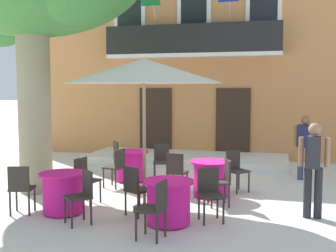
% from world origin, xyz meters
% --- Properties ---
extents(ground_plane, '(120.00, 120.00, 0.00)m').
position_xyz_m(ground_plane, '(0.00, 0.00, 0.00)').
color(ground_plane, silver).
extents(building_facade, '(13.00, 5.09, 7.50)m').
position_xyz_m(building_facade, '(-0.35, 6.99, 3.75)').
color(building_facade, '#CC844C').
rests_on(building_facade, ground).
extents(entrance_step_platform, '(6.08, 2.17, 0.25)m').
position_xyz_m(entrance_step_platform, '(-0.35, 3.91, 0.12)').
color(entrance_step_platform, silver).
rests_on(entrance_step_platform, ground).
extents(cafe_table_near_tree, '(0.86, 0.86, 0.76)m').
position_xyz_m(cafe_table_near_tree, '(1.02, 0.08, 0.39)').
color(cafe_table_near_tree, '#DB1984').
rests_on(cafe_table_near_tree, ground).
extents(cafe_chair_near_tree_0, '(0.57, 0.57, 0.91)m').
position_xyz_m(cafe_chair_near_tree_0, '(1.49, 0.67, 0.53)').
color(cafe_chair_near_tree_0, '#2D2823').
rests_on(cafe_chair_near_tree_0, ground).
extents(cafe_chair_near_tree_1, '(0.43, 0.43, 0.91)m').
position_xyz_m(cafe_chair_near_tree_1, '(0.26, 0.07, 0.53)').
color(cafe_chair_near_tree_1, '#2D2823').
rests_on(cafe_chair_near_tree_1, ground).
extents(cafe_chair_near_tree_2, '(0.52, 0.52, 0.91)m').
position_xyz_m(cafe_chair_near_tree_2, '(1.35, -0.60, 0.53)').
color(cafe_chair_near_tree_2, '#2D2823').
rests_on(cafe_chair_near_tree_2, ground).
extents(cafe_table_middle, '(0.86, 0.86, 0.76)m').
position_xyz_m(cafe_table_middle, '(-1.42, -1.86, 0.39)').
color(cafe_table_middle, '#DB1984').
rests_on(cafe_table_middle, ground).
extents(cafe_chair_middle_0, '(0.49, 0.49, 0.91)m').
position_xyz_m(cafe_chair_middle_0, '(-2.12, -2.13, 0.53)').
color(cafe_chair_middle_0, '#2D2823').
rests_on(cafe_chair_middle_0, ground).
extents(cafe_chair_middle_1, '(0.57, 0.57, 0.91)m').
position_xyz_m(cafe_chair_middle_1, '(-0.81, -2.31, 0.53)').
color(cafe_chair_middle_1, '#2D2823').
rests_on(cafe_chair_middle_1, ground).
extents(cafe_chair_middle_2, '(0.47, 0.47, 0.91)m').
position_xyz_m(cafe_chair_middle_2, '(-1.34, -1.11, 0.53)').
color(cafe_chair_middle_2, '#2D2823').
rests_on(cafe_chair_middle_2, ground).
extents(cafe_table_front, '(0.86, 0.86, 0.76)m').
position_xyz_m(cafe_table_front, '(0.62, -1.98, 0.39)').
color(cafe_table_front, '#DB1984').
rests_on(cafe_table_front, ground).
extents(cafe_chair_front_0, '(0.44, 0.44, 0.91)m').
position_xyz_m(cafe_chair_front_0, '(0.62, -2.74, 0.53)').
color(cafe_chair_front_0, '#2D2823').
rests_on(cafe_chair_front_0, ground).
extents(cafe_chair_front_1, '(0.53, 0.53, 0.91)m').
position_xyz_m(cafe_chair_front_1, '(1.27, -1.59, 0.53)').
color(cafe_chair_front_1, '#2D2823').
rests_on(cafe_chair_front_1, ground).
extents(cafe_chair_front_2, '(0.54, 0.54, 0.91)m').
position_xyz_m(cafe_chair_front_2, '(-0.07, -1.68, 0.53)').
color(cafe_chair_front_2, '#2D2823').
rests_on(cafe_chair_front_2, ground).
extents(cafe_table_far_side, '(0.86, 0.86, 0.76)m').
position_xyz_m(cafe_table_far_side, '(-1.13, 1.04, 0.39)').
color(cafe_table_far_side, '#DB1984').
rests_on(cafe_table_far_side, ground).
extents(cafe_chair_far_side_0, '(0.48, 0.48, 0.91)m').
position_xyz_m(cafe_chair_far_side_0, '(-1.22, 0.30, 0.53)').
color(cafe_chair_far_side_0, '#2D2823').
rests_on(cafe_chair_far_side_0, ground).
extents(cafe_chair_far_side_1, '(0.49, 0.49, 0.91)m').
position_xyz_m(cafe_chair_far_side_1, '(-0.42, 1.31, 0.53)').
color(cafe_chair_far_side_1, '#2D2823').
rests_on(cafe_chair_far_side_1, ground).
extents(cafe_chair_far_side_2, '(0.56, 0.56, 0.91)m').
position_xyz_m(cafe_chair_far_side_2, '(-1.64, 1.59, 0.53)').
color(cafe_chair_far_side_2, '#2D2823').
rests_on(cafe_chair_far_side_2, ground).
extents(cafe_umbrella, '(2.90, 2.90, 2.85)m').
position_xyz_m(cafe_umbrella, '(-0.02, -1.30, 2.61)').
color(cafe_umbrella, '#997A56').
rests_on(cafe_umbrella, ground).
extents(pedestrian_near_entrance, '(0.53, 0.29, 1.62)m').
position_xyz_m(pedestrian_near_entrance, '(3.03, 2.30, 0.92)').
color(pedestrian_near_entrance, '#384260').
rests_on(pedestrian_near_entrance, ground).
extents(pedestrian_mid_plaza, '(0.53, 0.36, 1.70)m').
position_xyz_m(pedestrian_mid_plaza, '(3.01, -0.98, 0.96)').
color(pedestrian_mid_plaza, '#232328').
rests_on(pedestrian_mid_plaza, ground).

